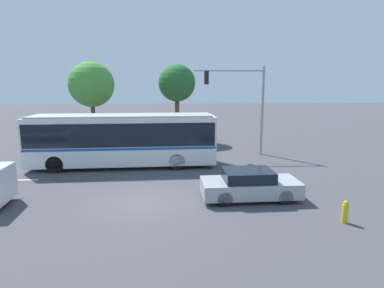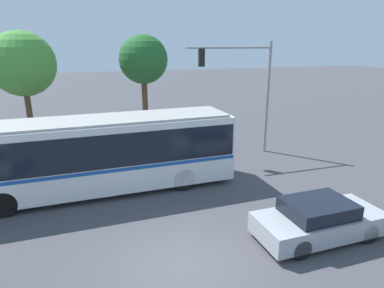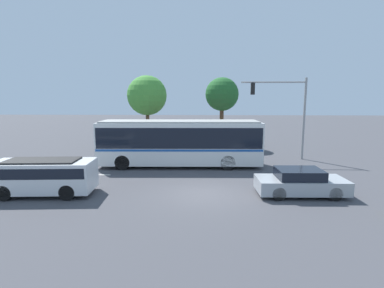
# 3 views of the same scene
# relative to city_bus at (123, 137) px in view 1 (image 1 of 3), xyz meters

# --- Properties ---
(ground_plane) EXTENTS (140.00, 140.00, 0.00)m
(ground_plane) POSITION_rel_city_bus_xyz_m (1.70, -6.03, -1.84)
(ground_plane) COLOR #444449
(city_bus) EXTENTS (11.33, 2.93, 3.23)m
(city_bus) POSITION_rel_city_bus_xyz_m (0.00, 0.00, 0.00)
(city_bus) COLOR silver
(city_bus) RESTS_ON ground
(sedan_foreground) EXTENTS (4.35, 1.95, 1.32)m
(sedan_foreground) POSITION_rel_city_bus_xyz_m (6.48, -5.99, -1.20)
(sedan_foreground) COLOR #9EA3A8
(sedan_foreground) RESTS_ON ground
(traffic_light_pole) EXTENTS (5.01, 0.24, 6.31)m
(traffic_light_pole) POSITION_rel_city_bus_xyz_m (8.20, 2.85, 2.34)
(traffic_light_pole) COLOR gray
(traffic_light_pole) RESTS_ON ground
(flowering_hedge) EXTENTS (10.12, 1.46, 1.42)m
(flowering_hedge) POSITION_rel_city_bus_xyz_m (0.91, 5.44, -1.14)
(flowering_hedge) COLOR #286028
(flowering_hedge) RESTS_ON ground
(street_tree_left) EXTENTS (3.84, 3.84, 6.95)m
(street_tree_left) POSITION_rel_city_bus_xyz_m (-3.87, 8.36, 3.17)
(street_tree_left) COLOR brown
(street_tree_left) RESTS_ON ground
(street_tree_centre) EXTENTS (3.27, 3.27, 6.79)m
(street_tree_centre) POSITION_rel_city_bus_xyz_m (3.43, 8.95, 3.26)
(street_tree_centre) COLOR brown
(street_tree_centre) RESTS_ON ground
(fire_hydrant) EXTENTS (0.22, 0.22, 0.86)m
(fire_hydrant) POSITION_rel_city_bus_xyz_m (9.41, -8.65, -1.42)
(fire_hydrant) COLOR gold
(fire_hydrant) RESTS_ON ground
(lane_stripe_near) EXTENTS (2.40, 0.16, 0.01)m
(lane_stripe_near) POSITION_rel_city_bus_xyz_m (-5.36, -2.62, -1.83)
(lane_stripe_near) COLOR silver
(lane_stripe_near) RESTS_ON ground
(lane_stripe_mid) EXTENTS (2.40, 0.16, 0.01)m
(lane_stripe_mid) POSITION_rel_city_bus_xyz_m (8.22, -2.94, -1.83)
(lane_stripe_mid) COLOR silver
(lane_stripe_mid) RESTS_ON ground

